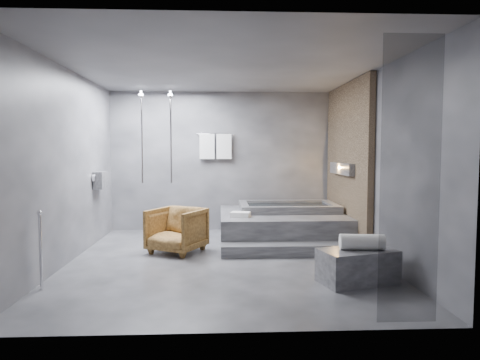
{
  "coord_description": "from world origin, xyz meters",
  "views": [
    {
      "loc": [
        -0.06,
        -6.2,
        1.63
      ],
      "look_at": [
        0.24,
        0.3,
        1.17
      ],
      "focal_mm": 32.0,
      "sensor_mm": 36.0,
      "label": 1
    }
  ],
  "objects": [
    {
      "name": "room",
      "position": [
        0.4,
        0.24,
        1.73
      ],
      "size": [
        5.0,
        5.04,
        2.82
      ],
      "color": "#303032",
      "rests_on": "ground"
    },
    {
      "name": "tub_deck",
      "position": [
        1.05,
        1.45,
        0.25
      ],
      "size": [
        2.2,
        2.0,
        0.5
      ],
      "primitive_type": "cube",
      "color": "#353538",
      "rests_on": "ground"
    },
    {
      "name": "tub_step",
      "position": [
        1.05,
        0.27,
        0.09
      ],
      "size": [
        2.2,
        0.36,
        0.18
      ],
      "primitive_type": "cube",
      "color": "#353538",
      "rests_on": "ground"
    },
    {
      "name": "concrete_bench",
      "position": [
        1.63,
        -1.12,
        0.21
      ],
      "size": [
        1.01,
        0.73,
        0.41
      ],
      "primitive_type": "cube",
      "rotation": [
        0.0,
        0.0,
        0.27
      ],
      "color": "#353538",
      "rests_on": "ground"
    },
    {
      "name": "driftwood_chair",
      "position": [
        -0.75,
        0.57,
        0.36
      ],
      "size": [
        1.04,
        1.05,
        0.71
      ],
      "primitive_type": "imported",
      "rotation": [
        0.0,
        0.0,
        -0.49
      ],
      "color": "#4B2F12",
      "rests_on": "ground"
    },
    {
      "name": "rolled_towel",
      "position": [
        1.67,
        -1.13,
        0.51
      ],
      "size": [
        0.55,
        0.24,
        0.19
      ],
      "primitive_type": "cylinder",
      "rotation": [
        0.0,
        1.57,
        -0.1
      ],
      "color": "silver",
      "rests_on": "concrete_bench"
    },
    {
      "name": "deck_towel",
      "position": [
        0.28,
        0.95,
        0.54
      ],
      "size": [
        0.36,
        0.3,
        0.08
      ],
      "primitive_type": "cube",
      "rotation": [
        0.0,
        0.0,
        -0.25
      ],
      "color": "white",
      "rests_on": "tub_deck"
    }
  ]
}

